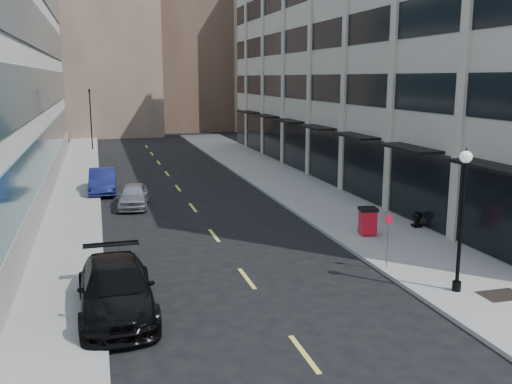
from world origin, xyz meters
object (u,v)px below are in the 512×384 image
traffic_signal (89,93)px  lamppost (462,208)px  car_black_pickup (116,289)px  car_blue_sedan (103,181)px  sign_post (388,231)px  urn_planter (417,218)px  car_silver_sedan (133,195)px  trash_bin (368,220)px

traffic_signal → lamppost: 45.12m
car_black_pickup → lamppost: (11.08, -1.44, 2.20)m
car_blue_sedan → sign_post: sign_post is taller
car_blue_sedan → lamppost: lamppost is taller
car_black_pickup → urn_planter: size_ratio=7.46×
car_black_pickup → car_blue_sedan: car_black_pickup is taller
car_silver_sedan → car_blue_sedan: 4.93m
car_silver_sedan → urn_planter: car_silver_sedan is taller
car_silver_sedan → trash_bin: bearing=-36.2°
car_black_pickup → sign_post: (9.98, 1.34, 0.78)m
car_black_pickup → lamppost: 11.39m
car_black_pickup → sign_post: size_ratio=2.53×
sign_post → urn_planter: size_ratio=2.96×
trash_bin → sign_post: (-1.37, -4.38, 0.75)m
car_silver_sedan → car_blue_sedan: (-1.60, 4.67, 0.09)m
traffic_signal → urn_planter: (15.10, -35.64, -5.11)m
sign_post → urn_planter: sign_post is taller
car_black_pickup → car_silver_sedan: (1.48, 15.00, -0.13)m
car_black_pickup → urn_planter: (14.28, 6.36, -0.20)m
lamppost → sign_post: size_ratio=2.21×
trash_bin → traffic_signal: bearing=118.6°
car_silver_sedan → urn_planter: bearing=-26.9°
traffic_signal → car_silver_sedan: 27.56m
trash_bin → lamppost: bearing=-82.1°
car_blue_sedan → sign_post: bearing=-59.0°
car_blue_sedan → urn_planter: 19.60m
lamppost → urn_planter: 8.77m
sign_post → car_silver_sedan: bearing=125.8°
lamppost → urn_planter: lamppost is taller
traffic_signal → car_silver_sedan: bearing=-85.1°
lamppost → sign_post: (-1.10, 2.78, -1.42)m
trash_bin → urn_planter: 3.01m
car_black_pickup → urn_planter: car_black_pickup is taller
car_black_pickup → trash_bin: bearing=25.7°
traffic_signal → lamppost: bearing=-74.7°
traffic_signal → trash_bin: size_ratio=5.50×
traffic_signal → car_silver_sedan: (2.30, -27.00, -5.04)m
lamppost → urn_planter: (3.20, 7.81, -2.40)m
car_silver_sedan → sign_post: bearing=-51.0°
car_silver_sedan → urn_planter: 15.44m
traffic_signal → car_blue_sedan: 22.89m
car_blue_sedan → trash_bin: bearing=-48.5°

